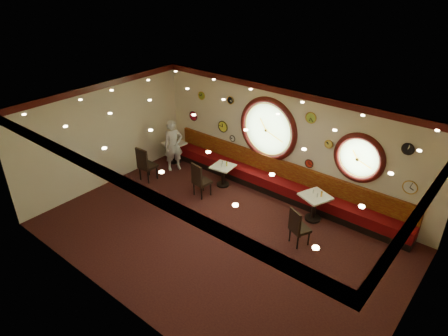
% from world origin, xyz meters
% --- Properties ---
extents(floor, '(9.00, 6.00, 0.00)m').
position_xyz_m(floor, '(0.00, 0.00, 0.00)').
color(floor, black).
rests_on(floor, ground).
extents(ceiling, '(9.00, 6.00, 0.02)m').
position_xyz_m(ceiling, '(0.00, 0.00, 3.20)').
color(ceiling, gold).
rests_on(ceiling, wall_back).
extents(wall_back, '(9.00, 0.02, 3.20)m').
position_xyz_m(wall_back, '(0.00, 3.00, 1.60)').
color(wall_back, beige).
rests_on(wall_back, floor).
extents(wall_front, '(9.00, 0.02, 3.20)m').
position_xyz_m(wall_front, '(0.00, -3.00, 1.60)').
color(wall_front, beige).
rests_on(wall_front, floor).
extents(wall_left, '(0.02, 6.00, 3.20)m').
position_xyz_m(wall_left, '(-4.50, 0.00, 1.60)').
color(wall_left, beige).
rests_on(wall_left, floor).
extents(wall_right, '(0.02, 6.00, 3.20)m').
position_xyz_m(wall_right, '(4.50, 0.00, 1.60)').
color(wall_right, beige).
rests_on(wall_right, floor).
extents(molding_back, '(9.00, 0.10, 0.18)m').
position_xyz_m(molding_back, '(0.00, 2.95, 3.11)').
color(molding_back, '#3B0C0A').
rests_on(molding_back, wall_back).
extents(molding_front, '(9.00, 0.10, 0.18)m').
position_xyz_m(molding_front, '(0.00, -2.95, 3.11)').
color(molding_front, '#3B0C0A').
rests_on(molding_front, wall_back).
extents(molding_left, '(0.10, 6.00, 0.18)m').
position_xyz_m(molding_left, '(-4.45, 0.00, 3.11)').
color(molding_left, '#3B0C0A').
rests_on(molding_left, wall_back).
extents(molding_right, '(0.10, 6.00, 0.18)m').
position_xyz_m(molding_right, '(4.45, 0.00, 3.11)').
color(molding_right, '#3B0C0A').
rests_on(molding_right, wall_back).
extents(banquette_base, '(8.00, 0.55, 0.20)m').
position_xyz_m(banquette_base, '(0.00, 2.72, 0.10)').
color(banquette_base, black).
rests_on(banquette_base, floor).
extents(banquette_seat, '(8.00, 0.55, 0.30)m').
position_xyz_m(banquette_seat, '(0.00, 2.72, 0.35)').
color(banquette_seat, '#54070B').
rests_on(banquette_seat, banquette_base).
extents(banquette_back, '(8.00, 0.10, 0.55)m').
position_xyz_m(banquette_back, '(0.00, 2.94, 0.75)').
color(banquette_back, '#5D0B07').
rests_on(banquette_back, wall_back).
extents(porthole_left_glass, '(1.66, 0.02, 1.66)m').
position_xyz_m(porthole_left_glass, '(-0.60, 3.00, 1.85)').
color(porthole_left_glass, '#96C274').
rests_on(porthole_left_glass, wall_back).
extents(porthole_left_frame, '(1.98, 0.18, 1.98)m').
position_xyz_m(porthole_left_frame, '(-0.60, 2.98, 1.85)').
color(porthole_left_frame, '#3B0C0A').
rests_on(porthole_left_frame, wall_back).
extents(porthole_left_ring, '(1.61, 0.03, 1.61)m').
position_xyz_m(porthole_left_ring, '(-0.60, 2.95, 1.85)').
color(porthole_left_ring, gold).
rests_on(porthole_left_ring, wall_back).
extents(porthole_right_glass, '(1.10, 0.02, 1.10)m').
position_xyz_m(porthole_right_glass, '(2.20, 3.00, 1.80)').
color(porthole_right_glass, '#96C274').
rests_on(porthole_right_glass, wall_back).
extents(porthole_right_frame, '(1.38, 0.18, 1.38)m').
position_xyz_m(porthole_right_frame, '(2.20, 2.98, 1.80)').
color(porthole_right_frame, '#3B0C0A').
rests_on(porthole_right_frame, wall_back).
extents(porthole_right_ring, '(1.09, 0.03, 1.09)m').
position_xyz_m(porthole_right_ring, '(2.20, 2.95, 1.80)').
color(porthole_right_ring, gold).
rests_on(porthole_right_ring, wall_back).
extents(wall_clock_0, '(0.32, 0.03, 0.32)m').
position_xyz_m(wall_clock_0, '(-3.60, 2.96, 1.55)').
color(wall_clock_0, red).
rests_on(wall_clock_0, wall_back).
extents(wall_clock_1, '(0.24, 0.03, 0.24)m').
position_xyz_m(wall_clock_1, '(-2.00, 2.96, 2.45)').
color(wall_clock_1, black).
rests_on(wall_clock_1, wall_back).
extents(wall_clock_2, '(0.36, 0.03, 0.36)m').
position_xyz_m(wall_clock_2, '(-2.30, 2.96, 1.50)').
color(wall_clock_2, yellow).
rests_on(wall_clock_2, wall_back).
extents(wall_clock_3, '(0.20, 0.03, 0.20)m').
position_xyz_m(wall_clock_3, '(-1.90, 2.96, 1.20)').
color(wall_clock_3, silver).
rests_on(wall_clock_3, wall_back).
extents(wall_clock_4, '(0.24, 0.03, 0.24)m').
position_xyz_m(wall_clock_4, '(0.85, 2.96, 1.20)').
color(wall_clock_4, red).
rests_on(wall_clock_4, wall_back).
extents(wall_clock_5, '(0.28, 0.03, 0.28)m').
position_xyz_m(wall_clock_5, '(3.30, 2.96, 2.40)').
color(wall_clock_5, black).
rests_on(wall_clock_5, wall_back).
extents(wall_clock_6, '(0.26, 0.03, 0.26)m').
position_xyz_m(wall_clock_6, '(-3.20, 2.96, 2.35)').
color(wall_clock_6, '#8BA921').
rests_on(wall_clock_6, wall_back).
extents(wall_clock_7, '(0.30, 0.03, 0.30)m').
position_xyz_m(wall_clock_7, '(0.75, 2.96, 2.55)').
color(wall_clock_7, '#98BE3B').
rests_on(wall_clock_7, wall_back).
extents(wall_clock_8, '(0.22, 0.03, 0.22)m').
position_xyz_m(wall_clock_8, '(1.35, 2.96, 1.95)').
color(wall_clock_8, '#E9D64D').
rests_on(wall_clock_8, wall_back).
extents(wall_clock_9, '(0.34, 0.03, 0.34)m').
position_xyz_m(wall_clock_9, '(3.55, 2.96, 1.45)').
color(wall_clock_9, silver).
rests_on(wall_clock_9, wall_back).
extents(table_a, '(0.71, 0.71, 0.72)m').
position_xyz_m(table_a, '(-3.88, 2.24, 0.46)').
color(table_a, black).
rests_on(table_a, floor).
extents(table_b, '(0.69, 0.69, 0.69)m').
position_xyz_m(table_b, '(-1.56, 2.05, 0.44)').
color(table_b, black).
rests_on(table_b, floor).
extents(table_c, '(0.90, 0.90, 0.76)m').
position_xyz_m(table_c, '(1.50, 2.20, 0.48)').
color(table_c, black).
rests_on(table_c, floor).
extents(chair_a, '(0.49, 0.49, 0.71)m').
position_xyz_m(chair_a, '(-3.64, 0.74, 0.65)').
color(chair_a, black).
rests_on(chair_a, floor).
extents(chair_b, '(0.51, 0.51, 0.67)m').
position_xyz_m(chair_b, '(-1.69, 1.13, 0.62)').
color(chair_b, black).
rests_on(chair_b, floor).
extents(chair_c, '(0.56, 0.56, 0.63)m').
position_xyz_m(chair_c, '(1.68, 0.98, 0.58)').
color(chair_c, black).
rests_on(chair_c, floor).
extents(condiment_a_salt, '(0.04, 0.04, 0.11)m').
position_xyz_m(condiment_a_salt, '(-3.98, 2.30, 0.78)').
color(condiment_a_salt, silver).
rests_on(condiment_a_salt, table_a).
extents(condiment_b_salt, '(0.04, 0.04, 0.10)m').
position_xyz_m(condiment_b_salt, '(-1.65, 2.14, 0.74)').
color(condiment_b_salt, silver).
rests_on(condiment_b_salt, table_b).
extents(condiment_c_salt, '(0.04, 0.04, 0.10)m').
position_xyz_m(condiment_c_salt, '(1.39, 2.28, 0.81)').
color(condiment_c_salt, silver).
rests_on(condiment_c_salt, table_c).
extents(condiment_a_pepper, '(0.03, 0.03, 0.09)m').
position_xyz_m(condiment_a_pepper, '(-3.82, 2.22, 0.77)').
color(condiment_a_pepper, silver).
rests_on(condiment_a_pepper, table_a).
extents(condiment_b_pepper, '(0.03, 0.03, 0.09)m').
position_xyz_m(condiment_b_pepper, '(-1.56, 1.98, 0.73)').
color(condiment_b_pepper, silver).
rests_on(condiment_b_pepper, table_b).
extents(condiment_c_pepper, '(0.04, 0.04, 0.10)m').
position_xyz_m(condiment_c_pepper, '(1.57, 2.16, 0.81)').
color(condiment_c_pepper, '#B8B8BC').
rests_on(condiment_c_pepper, table_c).
extents(condiment_a_bottle, '(0.05, 0.05, 0.16)m').
position_xyz_m(condiment_a_bottle, '(-3.73, 2.30, 0.80)').
color(condiment_a_bottle, gold).
rests_on(condiment_a_bottle, table_a).
extents(condiment_b_bottle, '(0.04, 0.04, 0.14)m').
position_xyz_m(condiment_b_bottle, '(-1.46, 2.12, 0.76)').
color(condiment_b_bottle, gold).
rests_on(condiment_b_bottle, table_b).
extents(condiment_c_bottle, '(0.05, 0.05, 0.16)m').
position_xyz_m(condiment_c_bottle, '(1.64, 2.25, 0.84)').
color(condiment_c_bottle, gold).
rests_on(condiment_c_bottle, table_c).
extents(waiter, '(0.66, 0.75, 1.72)m').
position_xyz_m(waiter, '(-3.52, 1.87, 0.86)').
color(waiter, silver).
rests_on(waiter, floor).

